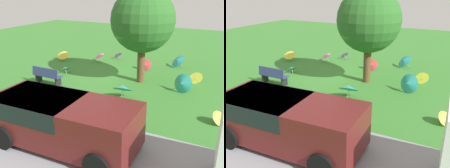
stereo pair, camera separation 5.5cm
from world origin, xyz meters
The scene contains 15 objects.
ground centered at (0.00, 0.00, 0.00)m, with size 40.00×40.00×0.00m, color #387A2D.
road_strip centered at (0.00, 6.55, 0.00)m, with size 40.00×3.89×0.01m, color gray.
van_dark centered at (-0.89, 6.46, 0.91)m, with size 4.66×2.25×1.53m.
park_bench centered at (3.04, 2.42, 0.47)m, with size 1.61×0.52×0.90m.
shade_tree centered at (-1.07, -0.10, 3.15)m, with size 3.17×3.17×4.76m.
parasol_yellow_0 centered at (-5.27, 2.88, 0.26)m, with size 0.68×0.73×0.52m.
parasol_red_1 centered at (-0.61, -2.09, 0.34)m, with size 0.72×0.70×0.68m.
parasol_purple_0 centered at (1.98, -3.71, 0.31)m, with size 0.68×0.72×0.54m.
parasol_yellow_1 centered at (-3.71, -1.03, 0.34)m, with size 0.73×0.70×0.69m.
parasol_yellow_2 centered at (5.04, -1.59, 0.43)m, with size 0.89×0.86×0.68m.
parasol_pink_0 centered at (2.75, -2.48, 0.44)m, with size 0.91×0.91×0.64m.
parasol_teal_3 centered at (-3.35, 0.47, 0.46)m, with size 1.01×0.89×0.93m.
parasol_teal_4 centered at (3.30, 0.54, 0.31)m, with size 0.77×0.77×0.49m.
parasol_teal_5 centered at (-2.19, -3.51, 0.44)m, with size 1.17×1.17×0.81m.
parasol_teal_6 centered at (-1.14, 2.29, 0.50)m, with size 1.02×0.99×0.80m.
Camera 1 is at (-5.53, 12.08, 4.70)m, focal length 41.67 mm.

